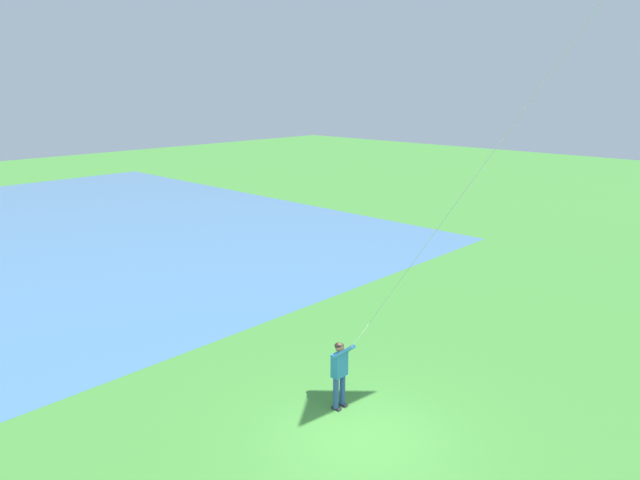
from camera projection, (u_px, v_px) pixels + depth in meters
ground_plane at (360, 438)px, 12.91m from camera, size 120.00×120.00×0.00m
person_kite_flyer at (340, 369)px, 13.88m from camera, size 0.61×0.52×1.83m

